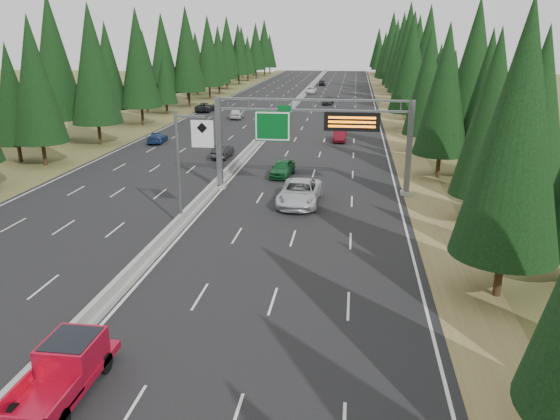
{
  "coord_description": "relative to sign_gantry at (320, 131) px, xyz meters",
  "views": [
    {
      "loc": [
        11.65,
        -9.8,
        12.67
      ],
      "look_at": [
        7.62,
        20.0,
        3.11
      ],
      "focal_mm": 35.0,
      "sensor_mm": 36.0,
      "label": 1
    }
  ],
  "objects": [
    {
      "name": "shoulder_right",
      "position": [
        8.88,
        45.12,
        -5.24
      ],
      "size": [
        3.6,
        260.0,
        0.06
      ],
      "primitive_type": "cube",
      "color": "olive",
      "rests_on": "ground"
    },
    {
      "name": "car_ahead_green",
      "position": [
        -3.77,
        5.12,
        -4.41
      ],
      "size": [
        2.23,
        4.73,
        1.56
      ],
      "primitive_type": "imported",
      "rotation": [
        0.0,
        0.0,
        -0.09
      ],
      "color": "#145928",
      "rests_on": "road"
    },
    {
      "name": "car_onc_blue",
      "position": [
        -21.39,
        19.9,
        -4.55
      ],
      "size": [
        2.11,
        4.51,
        1.27
      ],
      "primitive_type": "imported",
      "rotation": [
        0.0,
        0.0,
        3.22
      ],
      "color": "navy",
      "rests_on": "road"
    },
    {
      "name": "red_pickup",
      "position": [
        -7.42,
        -28.42,
        -4.16
      ],
      "size": [
        2.03,
        5.69,
        1.85
      ],
      "color": "black",
      "rests_on": "road"
    },
    {
      "name": "car_ahead_dkgrey",
      "position": [
        -2.4,
        62.78,
        -4.53
      ],
      "size": [
        2.27,
        4.68,
        1.31
      ],
      "primitive_type": "imported",
      "rotation": [
        0.0,
        0.0,
        -0.1
      ],
      "color": "black",
      "rests_on": "road"
    },
    {
      "name": "car_ahead_dkred",
      "position": [
        1.06,
        24.0,
        -4.45
      ],
      "size": [
        1.65,
        4.5,
        1.47
      ],
      "primitive_type": "imported",
      "rotation": [
        0.0,
        0.0,
        -0.02
      ],
      "color": "#5D0D17",
      "rests_on": "road"
    },
    {
      "name": "hov_sign_pole",
      "position": [
        -8.33,
        -9.92,
        -0.54
      ],
      "size": [
        2.8,
        0.5,
        8.0
      ],
      "color": "slate",
      "rests_on": "road"
    },
    {
      "name": "silver_minivan",
      "position": [
        -1.27,
        -3.61,
        -4.27
      ],
      "size": [
        3.25,
        6.72,
        1.84
      ],
      "primitive_type": "imported",
      "rotation": [
        0.0,
        0.0,
        -0.03
      ],
      "color": "silver",
      "rests_on": "road"
    },
    {
      "name": "tree_row_right",
      "position": [
        13.22,
        41.98,
        3.95
      ],
      "size": [
        12.08,
        245.48,
        18.75
      ],
      "color": "black",
      "rests_on": "ground"
    },
    {
      "name": "shoulder_left",
      "position": [
        -26.72,
        45.12,
        -5.24
      ],
      "size": [
        3.6,
        260.0,
        0.06
      ],
      "primitive_type": "cube",
      "color": "brown",
      "rests_on": "ground"
    },
    {
      "name": "car_ahead_far",
      "position": [
        -6.27,
        106.81,
        -4.44
      ],
      "size": [
        2.05,
        4.51,
        1.5
      ],
      "primitive_type": "imported",
      "rotation": [
        0.0,
        0.0,
        0.06
      ],
      "color": "black",
      "rests_on": "road"
    },
    {
      "name": "car_onc_far",
      "position": [
        -23.42,
        49.82,
        -4.41
      ],
      "size": [
        2.7,
        5.65,
        1.55
      ],
      "primitive_type": "imported",
      "rotation": [
        0.0,
        0.0,
        3.16
      ],
      "color": "black",
      "rests_on": "road"
    },
    {
      "name": "median_barrier",
      "position": [
        -8.92,
        45.12,
        -4.85
      ],
      "size": [
        0.7,
        260.0,
        0.85
      ],
      "color": "gray",
      "rests_on": "road"
    },
    {
      "name": "sign_gantry",
      "position": [
        0.0,
        0.0,
        0.0
      ],
      "size": [
        16.75,
        0.98,
        7.8
      ],
      "color": "slate",
      "rests_on": "road"
    },
    {
      "name": "tree_row_left",
      "position": [
        -30.56,
        35.76,
        4.12
      ],
      "size": [
        12.39,
        242.97,
        18.51
      ],
      "color": "black",
      "rests_on": "ground"
    },
    {
      "name": "car_onc_near",
      "position": [
        -11.29,
        12.41,
        -4.47
      ],
      "size": [
        1.67,
        4.39,
        1.43
      ],
      "primitive_type": "imported",
      "rotation": [
        0.0,
        0.0,
        3.1
      ],
      "color": "black",
      "rests_on": "road"
    },
    {
      "name": "road",
      "position": [
        -8.92,
        45.12,
        -5.23
      ],
      "size": [
        32.0,
        260.0,
        0.08
      ],
      "primitive_type": "cube",
      "color": "black",
      "rests_on": "ground"
    },
    {
      "name": "car_ahead_white",
      "position": [
        -7.42,
        84.77,
        -4.49
      ],
      "size": [
        2.47,
        5.08,
        1.39
      ],
      "primitive_type": "imported",
      "rotation": [
        0.0,
        0.0,
        -0.03
      ],
      "color": "white",
      "rests_on": "road"
    },
    {
      "name": "car_onc_white",
      "position": [
        -16.06,
        42.02,
        -4.37
      ],
      "size": [
        2.27,
        4.92,
        1.63
      ],
      "primitive_type": "imported",
      "rotation": [
        0.0,
        0.0,
        3.21
      ],
      "color": "silver",
      "rests_on": "road"
    }
  ]
}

